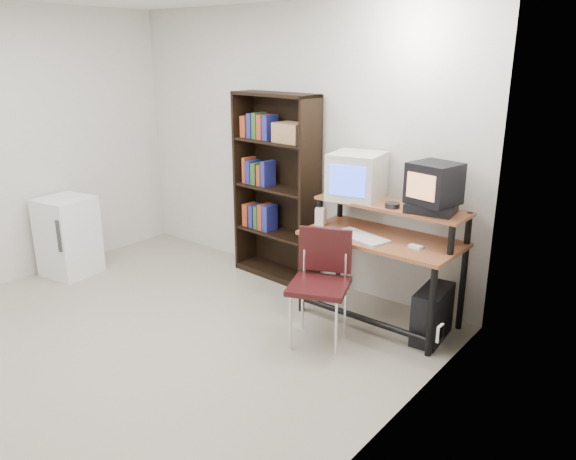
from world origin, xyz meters
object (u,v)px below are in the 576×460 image
Objects in this scene: crt_monitor at (357,176)px; crt_tv at (434,183)px; computer_desk at (383,241)px; pc_tower at (432,314)px; mini_fridge at (68,236)px; bookshelf at (277,185)px; school_chair at (321,274)px.

crt_monitor is 1.24× the size of crt_tv.
computer_desk is 0.70m from pc_tower.
computer_desk is at bearing 11.70° from mini_fridge.
mini_fridge is at bearing -149.82° from crt_tv.
mini_fridge is (-1.67, -1.29, -0.53)m from bookshelf.
bookshelf reaches higher than mini_fridge.
school_chair reaches higher than mini_fridge.
mini_fridge is (-2.63, -1.17, -0.77)m from crt_monitor.
mini_fridge is at bearing -166.42° from crt_monitor.
pc_tower is 0.25× the size of bookshelf.
pc_tower is at bearing -5.15° from computer_desk.
pc_tower is 1.96m from bookshelf.
crt_monitor is 1.00m from bookshelf.
crt_tv is at bearing 11.17° from mini_fridge.
pc_tower is (0.14, -0.14, -1.00)m from crt_tv.
bookshelf is at bearing 165.12° from pc_tower.
pc_tower is at bearing -35.76° from crt_tv.
mini_fridge is (-2.97, -1.05, -0.30)m from computer_desk.
crt_monitor is 2.98m from mini_fridge.
mini_fridge is at bearing -138.16° from bookshelf.
crt_tv is at bearing 127.22° from pc_tower.
school_chair is 1.10× the size of mini_fridge.
school_chair is (-0.20, -0.58, -0.16)m from computer_desk.
school_chair is (-0.56, -0.67, -0.67)m from crt_tv.
pc_tower is at bearing 15.06° from school_chair.
bookshelf is 2.17m from mini_fridge.
crt_monitor is at bearing -3.06° from bookshelf.
crt_tv is 1.02m from pc_tower.
school_chair is (-0.70, -0.53, 0.33)m from pc_tower.
computer_desk is 2.85× the size of pc_tower.
computer_desk is 1.48× the size of school_chair.
crt_monitor is 0.61× the size of mini_fridge.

